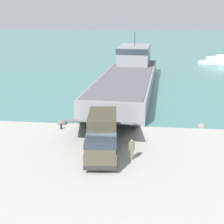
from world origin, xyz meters
TOP-DOWN VIEW (x-y plane):
  - ground_plane at (0.00, 0.00)m, footprint 240.00×240.00m
  - water_surface at (0.00, 97.46)m, footprint 240.00×180.00m
  - landing_craft at (0.60, 25.35)m, footprint 9.39×37.31m
  - military_truck at (-0.14, 0.38)m, footprint 3.17×7.10m
  - soldier_on_ramp at (2.39, -0.47)m, footprint 0.49×0.35m
  - moored_boat_a at (18.70, 51.42)m, footprint 6.91×5.29m
  - moored_boat_b at (21.16, 51.54)m, footprint 7.45×7.39m
  - mooring_bollard at (-5.17, 5.71)m, footprint 0.26×0.26m
  - shoreline_rock_a at (9.31, 7.94)m, footprint 0.94×0.94m
  - shoreline_rock_b at (-5.50, 7.29)m, footprint 1.04×1.04m

SIDE VIEW (x-z plane):
  - ground_plane at x=0.00m, z-range 0.00..0.00m
  - shoreline_rock_a at x=9.31m, z-range -0.47..0.47m
  - shoreline_rock_b at x=-5.50m, z-range -0.52..0.52m
  - water_surface at x=0.00m, z-range 0.00..0.01m
  - mooring_bollard at x=-5.17m, z-range 0.03..0.71m
  - moored_boat_a at x=18.70m, z-range -0.27..1.35m
  - moored_boat_b at x=21.16m, z-range -0.33..1.64m
  - soldier_on_ramp at x=2.39m, z-range 0.15..1.94m
  - military_truck at x=-0.14m, z-range 0.00..3.26m
  - landing_craft at x=0.60m, z-range -2.05..6.12m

